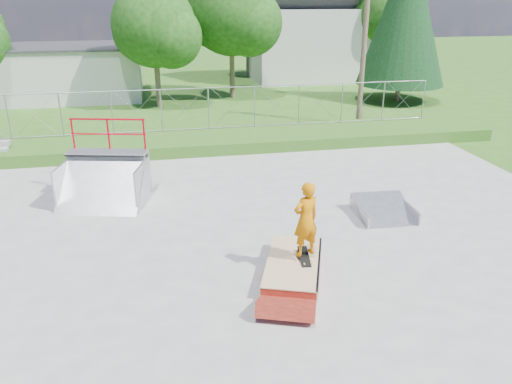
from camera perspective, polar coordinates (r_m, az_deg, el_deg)
The scene contains 17 objects.
ground at distance 12.33m, azimuth 0.23°, elevation -7.18°, with size 120.00×120.00×0.00m, color #2F5C1A.
concrete_pad at distance 12.32m, azimuth 0.23°, elevation -7.10°, with size 20.00×16.00×0.04m, color gray.
grass_berm at distance 20.98m, azimuth -5.03°, elevation 5.83°, with size 24.00×3.00×0.50m, color #2F5C1A.
grind_box at distance 11.46m, azimuth 4.25°, elevation -8.61°, with size 1.94×2.68×0.36m.
quarter_pipe at distance 15.46m, azimuth -17.32°, elevation 2.80°, with size 2.42×2.05×2.42m, color #9A9CA2, non-canonical shape.
flat_bank_ramp at distance 14.65m, azimuth 14.44°, elevation -2.02°, with size 1.52×1.62×0.47m, color #9A9CA2, non-canonical shape.
skateboard at distance 11.45m, azimuth 5.54°, elevation -7.40°, with size 0.22×0.80×0.02m, color black.
skater at distance 11.06m, azimuth 5.70°, elevation -3.48°, with size 0.63×0.41×1.73m, color #CE7205.
chain_link_fence at distance 21.67m, azimuth -5.44°, elevation 9.46°, with size 20.00×0.06×1.80m, color gray, non-canonical shape.
utility_building_flat at distance 33.39m, azimuth -21.87°, elevation 12.51°, with size 10.00×6.00×3.00m, color beige.
gable_house at distance 38.31m, azimuth 5.90°, elevation 18.40°, with size 8.40×6.08×8.94m.
utility_pole at distance 24.64m, azimuth 12.30°, elevation 16.67°, with size 0.24×0.24×8.00m, color brown.
tree_left_near at distance 28.47m, azimuth -11.05°, elevation 17.85°, with size 4.76×4.48×6.65m.
tree_center at distance 30.81m, azimuth -2.24°, elevation 19.60°, with size 5.44×5.12×7.60m.
tree_right_far at distance 38.15m, azimuth 14.97°, elevation 18.88°, with size 5.10×4.80×7.12m.
tree_back_mid at distance 39.21m, azimuth -0.53°, elevation 18.28°, with size 4.08×3.84×5.70m.
conifer_tree at distance 31.02m, azimuth 16.76°, elevation 19.16°, with size 5.04×5.04×9.10m.
Camera 1 is at (-2.18, -10.58, 5.95)m, focal length 35.00 mm.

